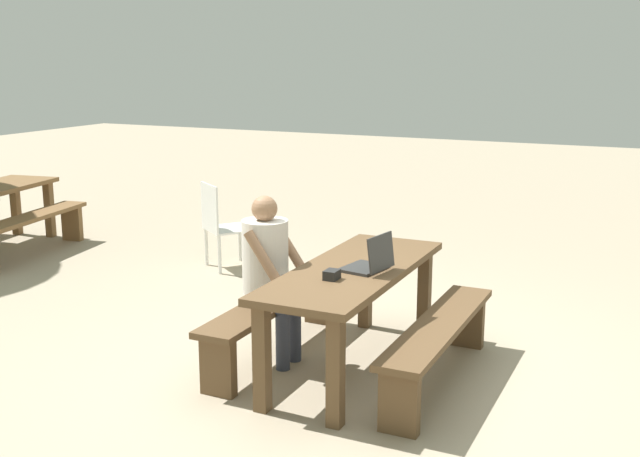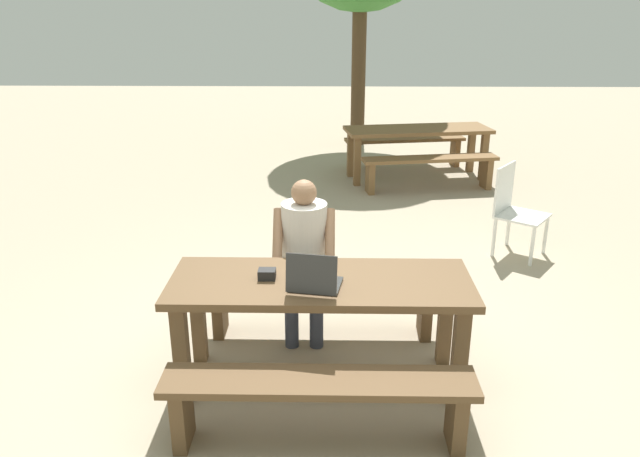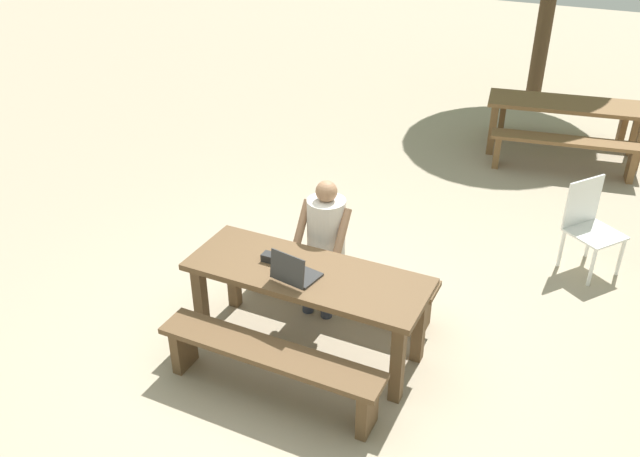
{
  "view_description": "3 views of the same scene",
  "coord_description": "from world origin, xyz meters",
  "px_view_note": "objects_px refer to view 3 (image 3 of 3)",
  "views": [
    {
      "loc": [
        -4.77,
        -1.99,
        2.18
      ],
      "look_at": [
        -0.01,
        0.25,
        1.0
      ],
      "focal_mm": 43.72,
      "sensor_mm": 36.0,
      "label": 1
    },
    {
      "loc": [
        0.06,
        -3.47,
        2.39
      ],
      "look_at": [
        -0.01,
        0.25,
        1.0
      ],
      "focal_mm": 34.32,
      "sensor_mm": 36.0,
      "label": 2
    },
    {
      "loc": [
        1.94,
        -3.82,
        3.59
      ],
      "look_at": [
        -0.01,
        0.25,
        1.0
      ],
      "focal_mm": 37.41,
      "sensor_mm": 36.0,
      "label": 3
    }
  ],
  "objects_px": {
    "picnic_table_front": "(307,284)",
    "picnic_table_mid": "(567,111)",
    "person_seated": "(325,236)",
    "laptop": "(294,273)",
    "plastic_chair": "(589,224)",
    "small_pouch": "(269,257)"
  },
  "relations": [
    {
      "from": "small_pouch",
      "to": "person_seated",
      "type": "bearing_deg",
      "value": 70.06
    },
    {
      "from": "picnic_table_front",
      "to": "picnic_table_mid",
      "type": "bearing_deg",
      "value": 75.75
    },
    {
      "from": "picnic_table_front",
      "to": "person_seated",
      "type": "distance_m",
      "value": 0.61
    },
    {
      "from": "picnic_table_front",
      "to": "picnic_table_mid",
      "type": "height_order",
      "value": "picnic_table_front"
    },
    {
      "from": "person_seated",
      "to": "plastic_chair",
      "type": "xyz_separation_m",
      "value": [
        2.0,
        1.67,
        -0.25
      ]
    },
    {
      "from": "picnic_table_front",
      "to": "picnic_table_mid",
      "type": "distance_m",
      "value": 5.17
    },
    {
      "from": "laptop",
      "to": "plastic_chair",
      "type": "height_order",
      "value": "laptop"
    },
    {
      "from": "laptop",
      "to": "picnic_table_mid",
      "type": "xyz_separation_m",
      "value": [
        1.31,
        5.15,
        -0.2
      ]
    },
    {
      "from": "picnic_table_mid",
      "to": "plastic_chair",
      "type": "bearing_deg",
      "value": -87.08
    },
    {
      "from": "laptop",
      "to": "plastic_chair",
      "type": "bearing_deg",
      "value": -118.84
    },
    {
      "from": "person_seated",
      "to": "picnic_table_mid",
      "type": "bearing_deg",
      "value": 72.43
    },
    {
      "from": "laptop",
      "to": "picnic_table_mid",
      "type": "relative_size",
      "value": 0.17
    },
    {
      "from": "small_pouch",
      "to": "person_seated",
      "type": "distance_m",
      "value": 0.62
    },
    {
      "from": "person_seated",
      "to": "picnic_table_mid",
      "type": "distance_m",
      "value": 4.64
    },
    {
      "from": "laptop",
      "to": "plastic_chair",
      "type": "relative_size",
      "value": 0.39
    },
    {
      "from": "person_seated",
      "to": "plastic_chair",
      "type": "height_order",
      "value": "person_seated"
    },
    {
      "from": "small_pouch",
      "to": "plastic_chair",
      "type": "xyz_separation_m",
      "value": [
        2.21,
        2.25,
        -0.31
      ]
    },
    {
      "from": "person_seated",
      "to": "picnic_table_mid",
      "type": "height_order",
      "value": "person_seated"
    },
    {
      "from": "plastic_chair",
      "to": "small_pouch",
      "type": "bearing_deg",
      "value": 171.89
    },
    {
      "from": "laptop",
      "to": "picnic_table_front",
      "type": "bearing_deg",
      "value": -95.45
    },
    {
      "from": "plastic_chair",
      "to": "picnic_table_front",
      "type": "bearing_deg",
      "value": 176.74
    },
    {
      "from": "small_pouch",
      "to": "picnic_table_front",
      "type": "bearing_deg",
      "value": -1.72
    }
  ]
}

